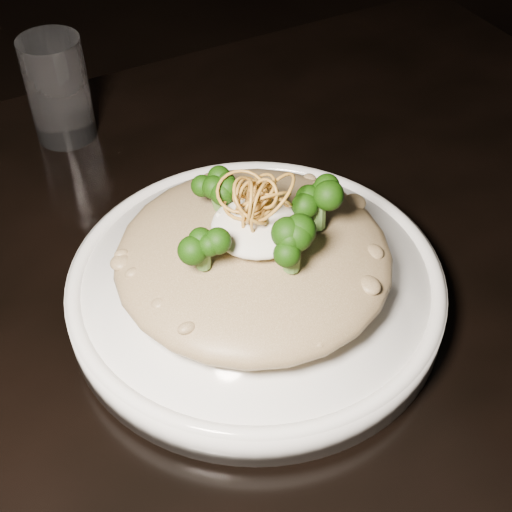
% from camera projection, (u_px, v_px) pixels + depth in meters
% --- Properties ---
extents(table, '(1.10, 0.80, 0.75)m').
position_uv_depth(table, '(223.00, 355.00, 0.67)').
color(table, black).
rests_on(table, ground).
extents(plate, '(0.31, 0.31, 0.03)m').
position_uv_depth(plate, '(256.00, 289.00, 0.60)').
color(plate, white).
rests_on(plate, table).
extents(risotto, '(0.22, 0.22, 0.05)m').
position_uv_depth(risotto, '(253.00, 256.00, 0.57)').
color(risotto, brown).
rests_on(risotto, plate).
extents(broccoli, '(0.13, 0.13, 0.05)m').
position_uv_depth(broccoli, '(257.00, 214.00, 0.53)').
color(broccoli, black).
rests_on(broccoli, risotto).
extents(cheese, '(0.07, 0.07, 0.02)m').
position_uv_depth(cheese, '(258.00, 226.00, 0.54)').
color(cheese, white).
rests_on(cheese, risotto).
extents(shallots, '(0.06, 0.06, 0.04)m').
position_uv_depth(shallots, '(255.00, 189.00, 0.53)').
color(shallots, '#925F1E').
rests_on(shallots, cheese).
extents(drinking_glass, '(0.07, 0.07, 0.11)m').
position_uv_depth(drinking_glass, '(58.00, 90.00, 0.75)').
color(drinking_glass, silver).
rests_on(drinking_glass, table).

